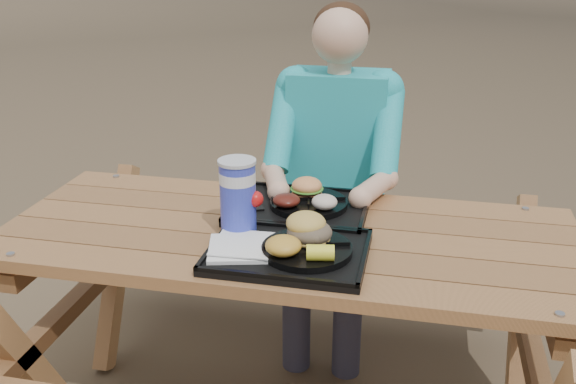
# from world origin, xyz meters

# --- Properties ---
(picnic_table) EXTENTS (1.80, 1.49, 0.75)m
(picnic_table) POSITION_xyz_m (0.00, 0.00, 0.38)
(picnic_table) COLOR #999999
(picnic_table) RESTS_ON ground
(tray_near) EXTENTS (0.45, 0.35, 0.02)m
(tray_near) POSITION_xyz_m (0.04, -0.17, 0.76)
(tray_near) COLOR black
(tray_near) RESTS_ON picnic_table
(tray_far) EXTENTS (0.45, 0.35, 0.02)m
(tray_far) POSITION_xyz_m (0.01, 0.15, 0.76)
(tray_far) COLOR black
(tray_far) RESTS_ON picnic_table
(plate_near) EXTENTS (0.26, 0.26, 0.02)m
(plate_near) POSITION_xyz_m (0.09, -0.18, 0.78)
(plate_near) COLOR black
(plate_near) RESTS_ON tray_near
(plate_far) EXTENTS (0.26, 0.26, 0.02)m
(plate_far) POSITION_xyz_m (0.04, 0.16, 0.78)
(plate_far) COLOR black
(plate_far) RESTS_ON tray_far
(napkin_stack) EXTENTS (0.22, 0.22, 0.02)m
(napkin_stack) POSITION_xyz_m (-0.10, -0.20, 0.78)
(napkin_stack) COLOR white
(napkin_stack) RESTS_ON tray_near
(soda_cup) EXTENTS (0.11, 0.11, 0.22)m
(soda_cup) POSITION_xyz_m (-0.14, -0.07, 0.88)
(soda_cup) COLOR #1726B3
(soda_cup) RESTS_ON tray_near
(condiment_bbq) EXTENTS (0.05, 0.05, 0.03)m
(condiment_bbq) POSITION_xyz_m (0.04, -0.05, 0.78)
(condiment_bbq) COLOR black
(condiment_bbq) RESTS_ON tray_near
(condiment_mustard) EXTENTS (0.05, 0.05, 0.03)m
(condiment_mustard) POSITION_xyz_m (0.09, -0.04, 0.78)
(condiment_mustard) COLOR yellow
(condiment_mustard) RESTS_ON tray_near
(sandwich) EXTENTS (0.12, 0.12, 0.13)m
(sandwich) POSITION_xyz_m (0.09, -0.14, 0.85)
(sandwich) COLOR gold
(sandwich) RESTS_ON plate_near
(mac_cheese) EXTENTS (0.10, 0.10, 0.05)m
(mac_cheese) POSITION_xyz_m (0.04, -0.24, 0.82)
(mac_cheese) COLOR gold
(mac_cheese) RESTS_ON plate_near
(corn_cob) EXTENTS (0.09, 0.09, 0.04)m
(corn_cob) POSITION_xyz_m (0.14, -0.25, 0.81)
(corn_cob) COLOR #FFF735
(corn_cob) RESTS_ON plate_near
(cutlery_far) EXTENTS (0.11, 0.18, 0.01)m
(cutlery_far) POSITION_xyz_m (-0.15, 0.16, 0.77)
(cutlery_far) COLOR black
(cutlery_far) RESTS_ON tray_far
(burger) EXTENTS (0.10, 0.10, 0.09)m
(burger) POSITION_xyz_m (0.02, 0.21, 0.84)
(burger) COLOR #EC9453
(burger) RESTS_ON plate_far
(baked_beans) EXTENTS (0.09, 0.09, 0.04)m
(baked_beans) POSITION_xyz_m (-0.03, 0.10, 0.81)
(baked_beans) COLOR #551911
(baked_beans) RESTS_ON plate_far
(potato_salad) EXTENTS (0.08, 0.08, 0.05)m
(potato_salad) POSITION_xyz_m (0.10, 0.11, 0.81)
(potato_salad) COLOR beige
(potato_salad) RESTS_ON plate_far
(diner) EXTENTS (0.48, 0.84, 1.28)m
(diner) POSITION_xyz_m (0.06, 0.63, 0.64)
(diner) COLOR teal
(diner) RESTS_ON ground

